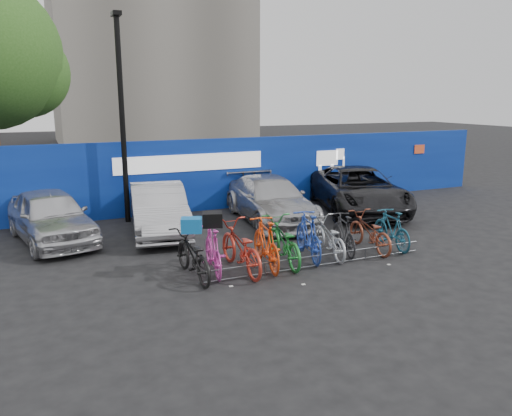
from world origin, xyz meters
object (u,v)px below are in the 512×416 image
car_0 (51,216)px  bike_2 (240,248)px  bike_0 (192,255)px  bike_8 (369,232)px  car_1 (158,209)px  bike_9 (392,229)px  bike_5 (308,236)px  lamppost (122,114)px  bike_7 (344,234)px  bike_1 (213,250)px  bike_6 (329,237)px  car_2 (270,200)px  car_3 (358,190)px  bike_3 (266,243)px  bike_4 (283,242)px  bike_rack (317,261)px

car_0 → bike_2: 5.56m
bike_0 → bike_8: bearing=178.2°
car_1 → bike_9: size_ratio=2.51×
bike_5 → lamppost: bearing=-46.4°
car_1 → bike_7: car_1 is taller
car_1 → bike_1: (0.34, -3.71, -0.16)m
bike_6 → bike_7: bike_7 is taller
lamppost → bike_6: lamppost is taller
bike_0 → bike_2: size_ratio=0.93×
car_2 → car_3: 3.25m
car_3 → bike_7: car_3 is taller
bike_0 → bike_1: size_ratio=1.10×
bike_3 → bike_9: (3.54, 0.08, -0.07)m
car_1 → bike_7: size_ratio=2.51×
bike_1 → bike_7: 3.39m
lamppost → car_0: lamppost is taller
bike_8 → bike_2: bearing=4.9°
bike_2 → bike_4: bearing=-176.9°
bike_rack → bike_6: bearing=42.6°
bike_2 → bike_7: size_ratio=1.26×
bike_rack → bike_2: 1.80m
bike_0 → bike_6: (3.43, 0.14, -0.04)m
lamppost → car_2: 5.10m
bike_0 → bike_2: (1.08, -0.01, 0.04)m
bike_3 → bike_7: bearing=-167.2°
bike_2 → bike_7: (2.82, 0.20, -0.05)m
bike_rack → car_0: size_ratio=1.37×
bike_3 → bike_4: bike_3 is taller
car_0 → car_3: size_ratio=0.78×
bike_4 → bike_6: (1.25, 0.06, -0.06)m
car_0 → bike_7: size_ratio=2.48×
bike_4 → bike_3: bearing=17.0°
car_1 → bike_6: car_1 is taller
car_3 → bike_4: (-4.70, -3.83, -0.20)m
bike_rack → car_2: bearing=78.7°
car_0 → bike_9: 8.86m
car_0 → bike_4: size_ratio=2.04×
bike_5 → bike_8: bike_5 is taller
car_2 → bike_9: car_2 is taller
car_3 → bike_8: car_3 is taller
car_1 → bike_4: 4.28m
bike_1 → bike_6: size_ratio=0.98×
bike_1 → bike_8: bike_1 is taller
bike_6 → bike_9: bearing=-174.6°
bike_7 → car_2: bearing=-71.3°
bike_1 → bike_2: (0.58, -0.14, 0.02)m
car_3 → bike_1: size_ratio=3.00×
car_2 → bike_4: 4.06m
car_0 → car_3: (9.52, -0.22, 0.03)m
bike_rack → bike_0: 2.83m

